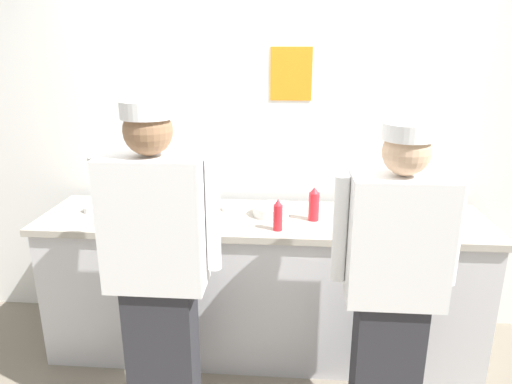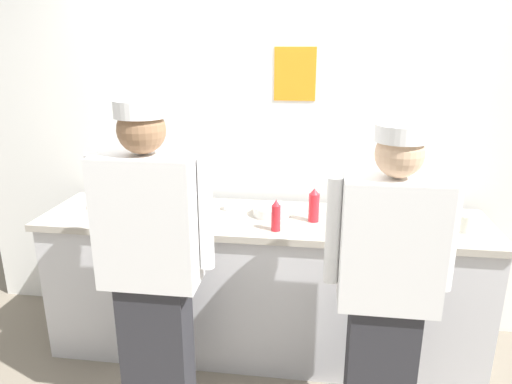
% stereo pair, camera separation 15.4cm
% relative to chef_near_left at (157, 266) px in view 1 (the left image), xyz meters
% --- Properties ---
extents(ground_plane, '(9.00, 9.00, 0.00)m').
position_rel_chef_near_left_xyz_m(ground_plane, '(0.46, 0.33, -0.91)').
color(ground_plane, slate).
extents(wall_back, '(4.27, 0.11, 2.97)m').
position_rel_chef_near_left_xyz_m(wall_back, '(0.46, 1.13, 0.57)').
color(wall_back, white).
rests_on(wall_back, ground).
extents(prep_counter, '(2.72, 0.65, 0.93)m').
position_rel_chef_near_left_xyz_m(prep_counter, '(0.46, 0.67, -0.44)').
color(prep_counter, silver).
rests_on(prep_counter, ground).
extents(chef_near_left, '(0.61, 0.24, 1.70)m').
position_rel_chef_near_left_xyz_m(chef_near_left, '(0.00, 0.00, 0.00)').
color(chef_near_left, '#2D2D33').
rests_on(chef_near_left, ground).
extents(chef_center, '(0.59, 0.24, 1.61)m').
position_rel_chef_near_left_xyz_m(chef_center, '(1.13, 0.02, -0.05)').
color(chef_center, '#2D2D33').
rests_on(chef_center, ground).
extents(plate_stack_front, '(0.23, 0.23, 0.06)m').
position_rel_chef_near_left_xyz_m(plate_stack_front, '(0.51, 0.72, 0.05)').
color(plate_stack_front, white).
rests_on(plate_stack_front, prep_counter).
extents(plate_stack_rear, '(0.21, 0.21, 0.07)m').
position_rel_chef_near_left_xyz_m(plate_stack_rear, '(-0.36, 0.67, 0.05)').
color(plate_stack_rear, white).
rests_on(plate_stack_rear, prep_counter).
extents(mixing_bowl_steel, '(0.33, 0.33, 0.13)m').
position_rel_chef_near_left_xyz_m(mixing_bowl_steel, '(-0.03, 0.74, 0.08)').
color(mixing_bowl_steel, '#B7BABF').
rests_on(mixing_bowl_steel, prep_counter).
extents(sheet_tray, '(0.56, 0.39, 0.02)m').
position_rel_chef_near_left_xyz_m(sheet_tray, '(1.21, 0.68, 0.03)').
color(sheet_tray, '#B7BABF').
rests_on(sheet_tray, prep_counter).
extents(squeeze_bottle_primary, '(0.05, 0.05, 0.18)m').
position_rel_chef_near_left_xyz_m(squeeze_bottle_primary, '(0.56, 0.47, 0.10)').
color(squeeze_bottle_primary, red).
rests_on(squeeze_bottle_primary, prep_counter).
extents(squeeze_bottle_secondary, '(0.06, 0.06, 0.21)m').
position_rel_chef_near_left_xyz_m(squeeze_bottle_secondary, '(0.77, 0.65, 0.11)').
color(squeeze_bottle_secondary, red).
rests_on(squeeze_bottle_secondary, prep_counter).
extents(squeeze_bottle_spare, '(0.05, 0.05, 0.21)m').
position_rel_chef_near_left_xyz_m(squeeze_bottle_spare, '(1.50, 0.49, 0.12)').
color(squeeze_bottle_spare, '#E5E066').
rests_on(squeeze_bottle_spare, prep_counter).
extents(ramekin_yellow_sauce, '(0.09, 0.09, 0.04)m').
position_rel_chef_near_left_xyz_m(ramekin_yellow_sauce, '(0.24, 0.78, 0.04)').
color(ramekin_yellow_sauce, white).
rests_on(ramekin_yellow_sauce, prep_counter).
extents(ramekin_orange_sauce, '(0.10, 0.10, 0.04)m').
position_rel_chef_near_left_xyz_m(ramekin_orange_sauce, '(-0.62, 0.69, 0.04)').
color(ramekin_orange_sauce, white).
rests_on(ramekin_orange_sauce, prep_counter).
extents(ramekin_red_sauce, '(0.09, 0.09, 0.04)m').
position_rel_chef_near_left_xyz_m(ramekin_red_sauce, '(1.54, 0.81, 0.04)').
color(ramekin_red_sauce, white).
rests_on(ramekin_red_sauce, prep_counter).
extents(deli_cup, '(0.09, 0.09, 0.10)m').
position_rel_chef_near_left_xyz_m(deli_cup, '(1.63, 0.60, 0.06)').
color(deli_cup, white).
rests_on(deli_cup, prep_counter).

